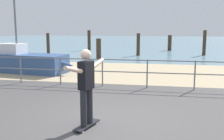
# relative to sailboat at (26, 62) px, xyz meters

# --- Properties ---
(ground_plane) EXTENTS (24.00, 10.00, 0.04)m
(ground_plane) POSITION_rel_sailboat_xyz_m (5.13, -6.97, -0.53)
(ground_plane) COLOR #474444
(ground_plane) RESTS_ON ground
(beach_strip) EXTENTS (24.00, 6.00, 0.04)m
(beach_strip) POSITION_rel_sailboat_xyz_m (5.13, 1.03, -0.53)
(beach_strip) COLOR tan
(beach_strip) RESTS_ON ground
(sea_surface) EXTENTS (72.00, 50.00, 0.04)m
(sea_surface) POSITION_rel_sailboat_xyz_m (5.13, 29.03, -0.53)
(sea_surface) COLOR slate
(sea_surface) RESTS_ON ground
(railing_fence) EXTENTS (14.87, 0.05, 1.05)m
(railing_fence) POSITION_rel_sailboat_xyz_m (3.55, -2.37, 0.17)
(railing_fence) COLOR slate
(railing_fence) RESTS_ON ground
(sailboat) EXTENTS (5.05, 2.01, 5.74)m
(sailboat) POSITION_rel_sailboat_xyz_m (0.00, 0.00, 0.00)
(sailboat) COLOR #335184
(sailboat) RESTS_ON ground
(skateboard) EXTENTS (0.42, 0.82, 0.08)m
(skateboard) POSITION_rel_sailboat_xyz_m (4.93, -6.45, -0.46)
(skateboard) COLOR black
(skateboard) RESTS_ON ground
(skateboarder) EXTENTS (0.50, 1.41, 1.65)m
(skateboarder) POSITION_rel_sailboat_xyz_m (4.93, -6.45, 0.49)
(skateboarder) COLOR #26262B
(skateboarder) RESTS_ON skateboard
(groyne_post_0) EXTENTS (0.27, 0.27, 1.71)m
(groyne_post_0) POSITION_rel_sailboat_xyz_m (-2.82, 9.02, 0.33)
(groyne_post_0) COLOR #422D1E
(groyne_post_0) RESTS_ON ground
(groyne_post_1) EXTENTS (0.31, 0.31, 1.91)m
(groyne_post_1) POSITION_rel_sailboat_xyz_m (-0.29, 12.75, 0.43)
(groyne_post_1) COLOR #422D1E
(groyne_post_1) RESTS_ON ground
(groyne_post_2) EXTENTS (0.34, 0.34, 1.42)m
(groyne_post_2) POSITION_rel_sailboat_xyz_m (2.24, 6.04, 0.18)
(groyne_post_2) COLOR #422D1E
(groyne_post_2) RESTS_ON ground
(groyne_post_3) EXTENTS (0.27, 0.27, 1.73)m
(groyne_post_3) POSITION_rel_sailboat_xyz_m (4.76, 8.62, 0.34)
(groyne_post_3) COLOR #422D1E
(groyne_post_3) RESTS_ON ground
(groyne_post_4) EXTENTS (0.35, 0.35, 1.46)m
(groyne_post_4) POSITION_rel_sailboat_xyz_m (7.29, 13.57, 0.21)
(groyne_post_4) COLOR #422D1E
(groyne_post_4) RESTS_ON ground
(groyne_post_5) EXTENTS (0.26, 0.26, 1.97)m
(groyne_post_5) POSITION_rel_sailboat_xyz_m (9.81, 9.80, 0.46)
(groyne_post_5) COLOR #422D1E
(groyne_post_5) RESTS_ON ground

